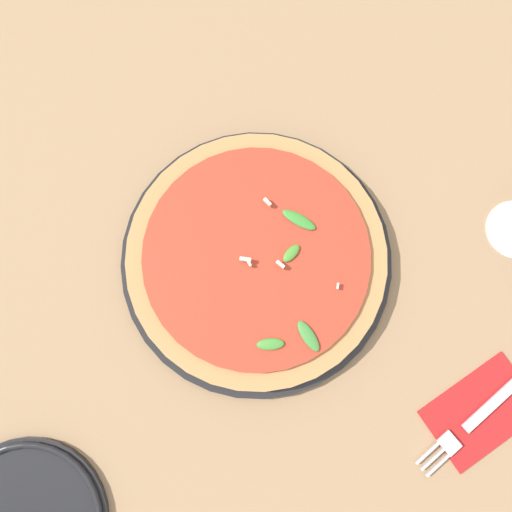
{
  "coord_description": "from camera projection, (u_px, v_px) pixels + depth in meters",
  "views": [
    {
      "loc": [
        0.07,
        0.08,
        0.64
      ],
      "look_at": [
        -0.01,
        -0.0,
        0.03
      ],
      "focal_mm": 35.0,
      "sensor_mm": 36.0,
      "label": 1
    }
  ],
  "objects": [
    {
      "name": "ground_plane",
      "position": [
        249.0,
        268.0,
        0.65
      ],
      "size": [
        6.0,
        6.0,
        0.0
      ],
      "primitive_type": "plane",
      "color": "#9E7A56"
    },
    {
      "name": "pizza_arugula_main",
      "position": [
        256.0,
        258.0,
        0.64
      ],
      "size": [
        0.35,
        0.35,
        0.05
      ],
      "color": "black",
      "rests_on": "ground_plane"
    },
    {
      "name": "napkin",
      "position": [
        482.0,
        412.0,
        0.62
      ],
      "size": [
        0.15,
        0.12,
        0.01
      ],
      "rotation": [
        0.0,
        0.0,
        -0.26
      ],
      "color": "#B21E1E",
      "rests_on": "ground_plane"
    },
    {
      "name": "fork",
      "position": [
        479.0,
        416.0,
        0.61
      ],
      "size": [
        0.19,
        0.05,
        0.0
      ],
      "rotation": [
        0.0,
        0.0,
        -0.15
      ],
      "color": "silver",
      "rests_on": "ground_plane"
    }
  ]
}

